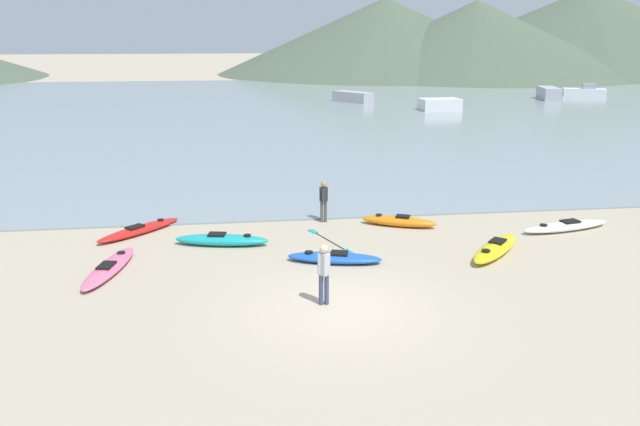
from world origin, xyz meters
The scene contains 19 objects.
ground_plane centered at (0.00, 0.00, 0.00)m, with size 400.00×400.00×0.00m, color tan.
bay_water centered at (0.00, 42.58, 0.03)m, with size 160.00×70.00×0.06m, color gray.
far_hill_midleft centered at (22.53, 91.85, 6.09)m, with size 55.94×55.94×12.19m, color #4C5B47.
far_hill_midright centered at (35.39, 84.17, 5.76)m, with size 50.29×50.29×11.53m, color #4C5B47.
far_hill_right centered at (60.78, 95.89, 7.18)m, with size 69.72×69.72×14.37m, color #4C5B47.
kayak_on_sand_0 centered at (3.15, 6.49, 0.18)m, with size 2.69×1.65×0.40m.
kayak_on_sand_1 centered at (5.40, 3.28, 0.18)m, with size 2.69×2.87×0.40m.
kayak_on_sand_2 centered at (-6.23, 3.28, 0.12)m, with size 1.39×3.49×0.29m.
kayak_on_sand_3 centered at (-3.06, 5.22, 0.18)m, with size 3.12×1.27×0.40m.
kayak_on_sand_4 centered at (8.79, 5.27, 0.14)m, with size 3.55×1.45×0.33m.
kayak_on_sand_5 centered at (-5.88, 6.82, 0.13)m, with size 2.79×2.87×0.31m.
kayak_on_sand_6 centered at (0.32, 3.18, 0.14)m, with size 2.93×1.42×0.33m.
person_near_foreground centered at (-0.41, 0.25, 0.91)m, with size 0.32×0.28×1.58m.
person_near_waterline centered at (0.56, 7.33, 0.87)m, with size 0.31×0.21×1.51m.
moored_boat_0 centered at (34.97, 49.87, 0.51)m, with size 4.64×3.31×1.27m.
moored_boat_1 centered at (29.13, 46.60, 0.67)m, with size 2.48×4.37×1.22m.
moored_boat_2 centered at (8.89, 46.73, 0.56)m, with size 3.76×4.16×1.00m.
moored_boat_3 centered at (15.25, 39.20, 0.56)m, with size 3.55×2.34×1.00m.
loose_paddle centered at (0.46, 5.12, 0.01)m, with size 1.16×2.66×0.03m.
Camera 1 is at (-2.41, -14.12, 6.62)m, focal length 35.00 mm.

